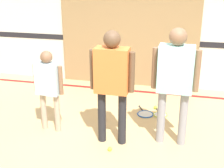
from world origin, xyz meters
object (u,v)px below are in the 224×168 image
Objects in this scene: person_instructor at (112,76)px; person_student_right at (175,75)px; racket_spare_on_floor at (145,114)px; tennis_ball_by_spare_racket at (156,107)px; person_student_left at (48,83)px; tennis_ball_near_instructor at (110,149)px; racket_second_spare at (160,114)px.

person_student_right is at bearing 11.82° from person_instructor.
racket_spare_on_floor is 0.32m from tennis_ball_by_spare_racket.
person_student_left is 1.44m from tennis_ball_near_instructor.
person_student_right reaches higher than tennis_ball_near_instructor.
tennis_ball_near_instructor reaches higher than racket_second_spare.
racket_spare_on_floor is at bearing 75.49° from tennis_ball_near_instructor.
tennis_ball_by_spare_racket is at bearing 72.29° from tennis_ball_near_instructor.
person_student_left is 1.99m from person_student_right.
person_student_left is at bearing 2.03° from person_student_right.
tennis_ball_near_instructor is (0.03, -0.27, -1.05)m from person_instructor.
racket_spare_on_floor is (0.38, 1.08, -1.08)m from person_instructor.
person_instructor is at bearing -2.49° from person_student_left.
tennis_ball_by_spare_racket is (0.17, 0.28, 0.02)m from racket_spare_on_floor.
racket_second_spare is (0.27, 0.04, 0.00)m from racket_spare_on_floor.
tennis_ball_by_spare_racket is at bearing -57.65° from racket_spare_on_floor.
person_student_right is 1.64m from tennis_ball_by_spare_racket.
tennis_ball_near_instructor is at bearing 28.55° from person_student_right.
tennis_ball_by_spare_racket is at bearing 3.62° from racket_second_spare.
person_instructor is 1.29× the size of person_student_left.
racket_spare_on_floor is 8.29× the size of tennis_ball_near_instructor.
person_student_left is 1.93m from racket_spare_on_floor.
tennis_ball_near_instructor is (-0.86, -0.45, -1.08)m from person_student_right.
racket_second_spare is 7.52× the size of tennis_ball_by_spare_racket.
person_student_left is at bearing 98.88° from racket_second_spare.
person_student_right is (1.97, 0.03, 0.27)m from person_student_left.
racket_spare_on_floor is 1.40m from tennis_ball_near_instructor.
person_student_left is (-1.08, 0.14, -0.24)m from person_instructor.
tennis_ball_by_spare_racket is (1.63, 1.21, -0.81)m from person_student_left.
tennis_ball_by_spare_racket is (-0.35, 1.18, -1.08)m from person_student_right.
tennis_ball_by_spare_racket is (-0.10, 0.23, 0.02)m from racket_second_spare.
racket_spare_on_floor is (-0.51, 0.90, -1.10)m from person_student_right.
racket_second_spare is (-0.24, 0.94, -1.10)m from person_student_right.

